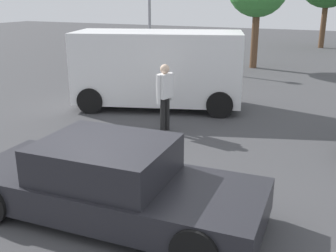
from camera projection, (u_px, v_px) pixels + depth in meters
ground_plane at (102, 206)px, 6.60m from camera, size 80.00×80.00×0.00m
sedan_foreground at (111, 183)px, 6.16m from camera, size 4.74×2.11×1.23m
dog at (92, 130)px, 9.50m from camera, size 0.61×0.31×0.44m
van_white at (158, 67)px, 12.20m from camera, size 5.36×3.49×2.31m
pedestrian at (165, 92)px, 10.03m from camera, size 0.33×0.56×1.72m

